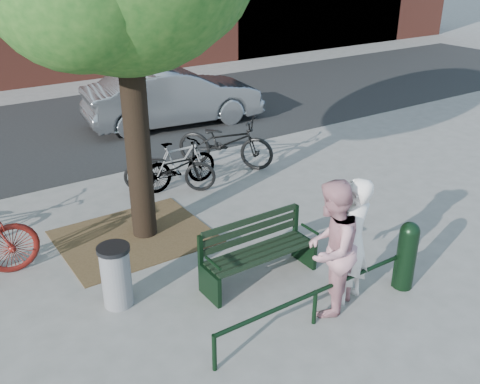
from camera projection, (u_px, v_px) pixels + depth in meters
ground at (259, 280)px, 7.82m from camera, size 90.00×90.00×0.00m
dirt_pit at (134, 236)px, 8.96m from camera, size 2.40×2.00×0.02m
road at (72, 130)px, 14.22m from camera, size 40.00×7.00×0.01m
park_bench at (257, 249)px, 7.68m from camera, size 1.74×0.54×0.97m
guard_railing at (315, 297)px, 6.75m from camera, size 3.06×0.06×0.51m
person_left at (352, 242)px, 7.02m from camera, size 0.75×0.58×1.81m
person_right at (330, 248)px, 6.81m from camera, size 1.12×1.03×1.86m
bollard at (407, 253)px, 7.44m from camera, size 0.28×0.28×1.03m
litter_bin at (116, 276)px, 7.10m from camera, size 0.44×0.44×0.89m
bicycle_c at (169, 169)px, 10.47m from camera, size 1.87×1.49×0.95m
bicycle_d at (179, 164)px, 10.63m from camera, size 1.66×0.50×0.99m
bicycle_e at (225, 142)px, 11.64m from camera, size 1.98×2.12×1.13m
parked_car at (174, 96)px, 14.36m from camera, size 4.91×2.25×1.56m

